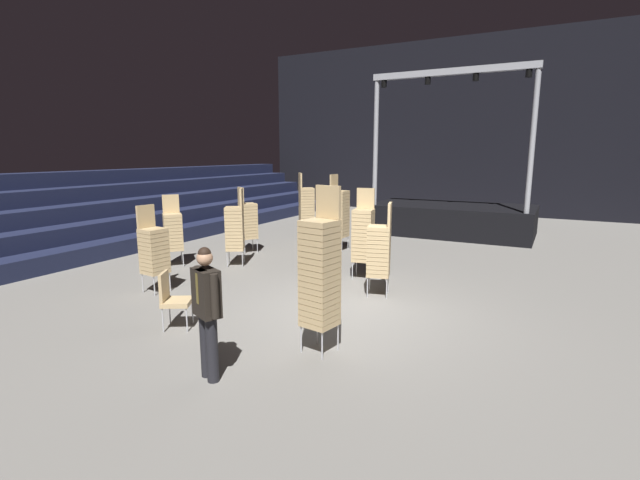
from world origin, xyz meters
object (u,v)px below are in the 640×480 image
object	(u,v)px
chair_stack_aisle_left	(379,249)
chair_stack_mid_centre	(339,213)
chair_stack_front_left	(235,227)
chair_stack_rear_left	(154,249)
man_with_tie	(207,306)
chair_stack_front_right	(363,234)
stage_riser	(452,217)
chair_stack_mid_right	(248,220)
chair_stack_rear_centre	(306,208)
loose_chair_near_man	(172,297)
chair_stack_mid_left	(173,231)
chair_stack_rear_right	(320,272)

from	to	relation	value
chair_stack_aisle_left	chair_stack_mid_centre	bearing A→B (deg)	21.02
chair_stack_front_left	chair_stack_rear_left	bearing A→B (deg)	147.28
man_with_tie	chair_stack_front_right	world-z (taller)	chair_stack_front_right
stage_riser	chair_stack_front_right	xyz separation A→B (m)	(-0.55, -6.85, 0.42)
chair_stack_mid_right	chair_stack_rear_centre	size ratio (longest dim) A/B	0.85
chair_stack_front_left	loose_chair_near_man	xyz separation A→B (m)	(1.75, -3.85, -0.45)
chair_stack_rear_centre	chair_stack_aisle_left	world-z (taller)	chair_stack_rear_centre
chair_stack_front_right	chair_stack_mid_left	distance (m)	4.85
chair_stack_front_right	chair_stack_aisle_left	size ratio (longest dim) A/B	1.09
chair_stack_rear_centre	chair_stack_mid_right	bearing A→B (deg)	-62.71
man_with_tie	chair_stack_mid_centre	world-z (taller)	chair_stack_mid_centre
chair_stack_aisle_left	loose_chair_near_man	distance (m)	4.01
man_with_tie	loose_chair_near_man	distance (m)	2.02
chair_stack_aisle_left	chair_stack_rear_centre	bearing A→B (deg)	29.58
stage_riser	chair_stack_mid_centre	world-z (taller)	stage_riser
stage_riser	chair_stack_aisle_left	world-z (taller)	stage_riser
chair_stack_mid_right	chair_stack_aisle_left	distance (m)	5.20
chair_stack_aisle_left	man_with_tie	bearing A→B (deg)	156.18
chair_stack_mid_left	chair_stack_mid_centre	distance (m)	4.68
chair_stack_mid_right	chair_stack_mid_centre	size ratio (longest dim) A/B	0.85
chair_stack_rear_right	loose_chair_near_man	distance (m)	2.65
man_with_tie	chair_stack_rear_centre	bearing A→B (deg)	-44.15
chair_stack_aisle_left	chair_stack_mid_right	bearing A→B (deg)	51.70
chair_stack_mid_centre	chair_stack_rear_right	size ratio (longest dim) A/B	0.93
man_with_tie	chair_stack_aisle_left	xyz separation A→B (m)	(0.67, 4.27, -0.03)
chair_stack_mid_centre	chair_stack_rear_right	world-z (taller)	chair_stack_rear_right
man_with_tie	chair_stack_front_left	world-z (taller)	chair_stack_front_left
stage_riser	loose_chair_near_man	distance (m)	11.32
man_with_tie	loose_chair_near_man	bearing A→B (deg)	-7.55
chair_stack_rear_centre	chair_stack_mid_centre	bearing A→B (deg)	31.52
chair_stack_mid_right	chair_stack_rear_right	distance (m)	7.03
chair_stack_mid_right	chair_stack_mid_centre	xyz separation A→B (m)	(2.21, 1.48, 0.17)
chair_stack_mid_centre	chair_stack_front_right	bearing A→B (deg)	39.26
chair_stack_front_right	chair_stack_mid_right	world-z (taller)	chair_stack_front_right
chair_stack_mid_left	chair_stack_rear_left	size ratio (longest dim) A/B	1.00
man_with_tie	chair_stack_aisle_left	bearing A→B (deg)	-74.62
chair_stack_rear_left	loose_chair_near_man	xyz separation A→B (m)	(1.80, -1.28, -0.37)
chair_stack_mid_left	chair_stack_rear_right	world-z (taller)	chair_stack_rear_right
loose_chair_near_man	stage_riser	bearing A→B (deg)	139.30
chair_stack_front_right	chair_stack_rear_centre	xyz separation A→B (m)	(-3.17, 2.97, 0.08)
man_with_tie	chair_stack_mid_right	size ratio (longest dim) A/B	0.91
chair_stack_front_right	loose_chair_near_man	xyz separation A→B (m)	(-1.57, -4.27, -0.49)
chair_stack_rear_left	chair_stack_rear_right	xyz separation A→B (m)	(4.34, -0.95, 0.29)
man_with_tie	chair_stack_mid_centre	distance (m)	8.04
chair_stack_rear_left	loose_chair_near_man	world-z (taller)	chair_stack_rear_left
chair_stack_rear_left	chair_stack_aisle_left	xyz separation A→B (m)	(4.15, 1.95, 0.04)
chair_stack_mid_left	chair_stack_mid_right	world-z (taller)	chair_stack_mid_right
man_with_tie	chair_stack_mid_left	bearing A→B (deg)	-16.54
chair_stack_aisle_left	stage_riser	bearing A→B (deg)	-13.29
chair_stack_mid_right	loose_chair_near_man	world-z (taller)	chair_stack_mid_right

